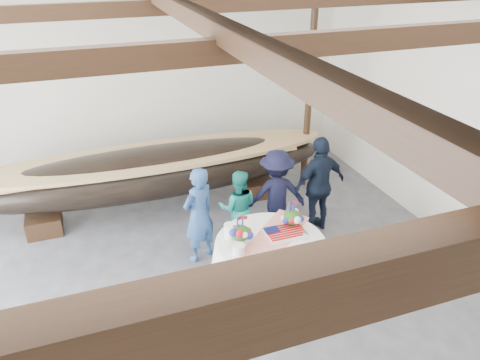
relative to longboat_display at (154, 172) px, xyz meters
name	(u,v)px	position (x,y,z in m)	size (l,w,h in m)	color
wall_back	(125,79)	(-0.17, 1.86, 1.39)	(10.00, 0.02, 4.50)	silver
pavilion_structure	(173,41)	(-0.17, -3.41, 3.14)	(9.80, 11.76, 4.50)	black
longboat_display	(154,172)	(0.00, 0.00, 0.00)	(7.19, 1.44, 1.35)	black
banquet_table	(270,263)	(1.25, -2.96, -0.44)	(1.98, 1.98, 0.85)	silver
tabletop_items	(267,229)	(1.22, -2.84, 0.13)	(1.73, 1.62, 0.40)	red
guest_woman_blue	(199,215)	(0.40, -1.87, 0.00)	(0.63, 0.41, 1.72)	navy
guest_woman_teal	(238,208)	(1.18, -1.64, -0.14)	(0.70, 0.54, 1.43)	#1A897C
guest_man_left	(276,194)	(1.91, -1.64, -0.01)	(1.10, 0.63, 1.70)	black
guest_man_right	(319,185)	(2.73, -1.73, 0.08)	(1.10, 0.46, 1.88)	black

